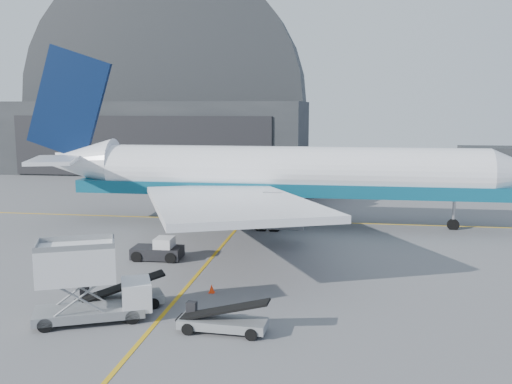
% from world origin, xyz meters
% --- Properties ---
extents(ground, '(200.00, 200.00, 0.00)m').
position_xyz_m(ground, '(0.00, 0.00, 0.00)').
color(ground, '#565659').
rests_on(ground, ground).
extents(taxi_lines, '(80.00, 42.12, 0.02)m').
position_xyz_m(taxi_lines, '(0.00, 12.67, 0.01)').
color(taxi_lines, gold).
rests_on(taxi_lines, ground).
extents(hangar, '(50.00, 28.30, 28.00)m').
position_xyz_m(hangar, '(-22.00, 64.95, 9.54)').
color(hangar, black).
rests_on(hangar, ground).
extents(distant_bldg_a, '(14.00, 8.00, 4.00)m').
position_xyz_m(distant_bldg_a, '(38.00, 72.00, 0.00)').
color(distant_bldg_a, black).
rests_on(distant_bldg_a, ground).
extents(airliner, '(49.69, 48.18, 17.44)m').
position_xyz_m(airliner, '(2.95, 18.45, 4.88)').
color(airliner, white).
rests_on(airliner, ground).
extents(catering_truck, '(6.43, 4.44, 4.16)m').
position_xyz_m(catering_truck, '(-3.62, -7.90, 2.10)').
color(catering_truck, gray).
rests_on(catering_truck, ground).
extents(pushback_tug, '(3.71, 2.22, 1.70)m').
position_xyz_m(pushback_tug, '(-3.83, 4.58, 0.64)').
color(pushback_tug, black).
rests_on(pushback_tug, ground).
extents(belt_loader_a, '(4.88, 3.66, 1.90)m').
position_xyz_m(belt_loader_a, '(-2.73, -5.82, 0.59)').
color(belt_loader_a, gray).
rests_on(belt_loader_a, ground).
extents(belt_loader_b, '(4.81, 1.90, 1.82)m').
position_xyz_m(belt_loader_b, '(3.70, -8.28, 0.56)').
color(belt_loader_b, gray).
rests_on(belt_loader_b, ground).
extents(traffic_cone, '(0.37, 0.37, 0.53)m').
position_xyz_m(traffic_cone, '(1.81, -2.40, 0.25)').
color(traffic_cone, '#FF3308').
rests_on(traffic_cone, ground).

